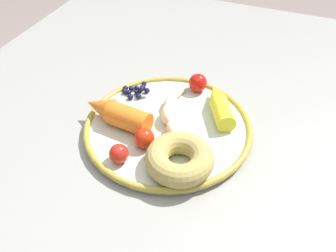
% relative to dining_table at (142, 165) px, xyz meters
% --- Properties ---
extents(dining_table, '(1.26, 0.90, 0.75)m').
position_rel_dining_table_xyz_m(dining_table, '(0.00, 0.00, 0.00)').
color(dining_table, gray).
rests_on(dining_table, ground_plane).
extents(plate, '(0.31, 0.31, 0.02)m').
position_rel_dining_table_xyz_m(plate, '(0.03, -0.04, 0.09)').
color(plate, silver).
rests_on(plate, dining_table).
extents(banana, '(0.19, 0.11, 0.03)m').
position_rel_dining_table_xyz_m(banana, '(0.05, -0.05, 0.11)').
color(banana, '#F9E4B7').
rests_on(banana, plate).
extents(carrot_orange, '(0.06, 0.14, 0.04)m').
position_rel_dining_table_xyz_m(carrot_orange, '(0.01, 0.05, 0.11)').
color(carrot_orange, orange).
rests_on(carrot_orange, plate).
extents(carrot_yellow, '(0.12, 0.09, 0.04)m').
position_rel_dining_table_xyz_m(carrot_yellow, '(0.10, -0.12, 0.11)').
color(carrot_yellow, yellow).
rests_on(carrot_yellow, plate).
extents(donut, '(0.15, 0.15, 0.04)m').
position_rel_dining_table_xyz_m(donut, '(-0.06, -0.10, 0.11)').
color(donut, tan).
rests_on(donut, plate).
extents(blueberry_pile, '(0.06, 0.06, 0.02)m').
position_rel_dining_table_xyz_m(blueberry_pile, '(0.10, 0.05, 0.10)').
color(blueberry_pile, '#191638').
rests_on(blueberry_pile, plate).
extents(tomato_near, '(0.04, 0.04, 0.04)m').
position_rel_dining_table_xyz_m(tomato_near, '(-0.03, -0.02, 0.11)').
color(tomato_near, red).
rests_on(tomato_near, plate).
extents(tomato_mid, '(0.04, 0.04, 0.04)m').
position_rel_dining_table_xyz_m(tomato_mid, '(0.15, -0.06, 0.11)').
color(tomato_mid, red).
rests_on(tomato_mid, plate).
extents(tomato_far, '(0.03, 0.03, 0.03)m').
position_rel_dining_table_xyz_m(tomato_far, '(-0.08, -0.00, 0.11)').
color(tomato_far, red).
rests_on(tomato_far, plate).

